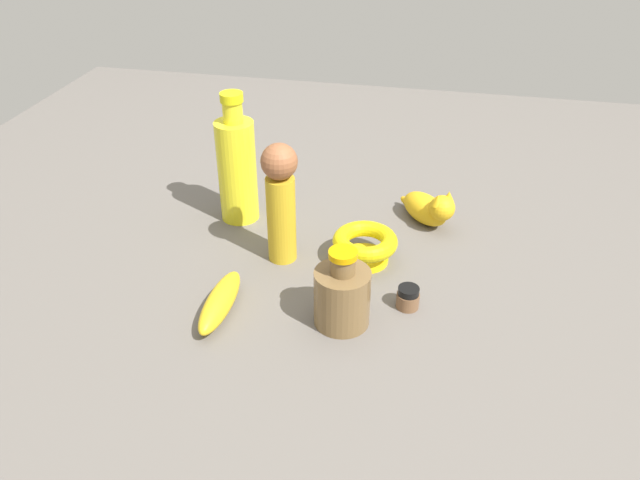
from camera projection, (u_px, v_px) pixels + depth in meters
ground at (320, 262)px, 1.19m from camera, size 2.00×2.00×0.00m
person_figure_adult at (280, 200)px, 1.13m from camera, size 0.07×0.07×0.23m
bowl at (365, 244)px, 1.17m from camera, size 0.12×0.12×0.06m
bottle_short at (342, 295)px, 1.01m from camera, size 0.09×0.09×0.14m
banana at (220, 302)px, 1.05m from camera, size 0.17×0.04×0.04m
nail_polish_jar at (408, 297)px, 1.06m from camera, size 0.04×0.04×0.04m
bottle_tall at (237, 167)px, 1.26m from camera, size 0.08×0.08×0.27m
cat_figurine at (429, 208)px, 1.28m from camera, size 0.13×0.12×0.09m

